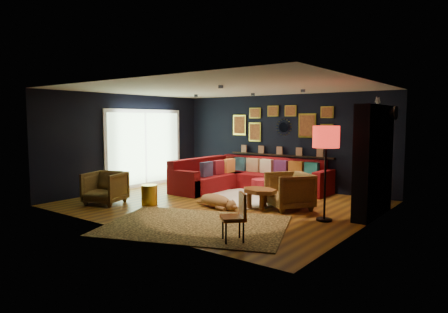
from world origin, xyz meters
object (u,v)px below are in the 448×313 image
Objects in this scene: armchair_right at (289,189)px; floor_lamp at (326,141)px; orange_chair at (237,213)px; dog at (215,198)px; coffee_table at (259,193)px; gold_stool at (149,195)px; armchair_left at (105,186)px; sectional at (244,178)px; pouf at (262,186)px.

armchair_right is 0.48× the size of floor_lamp.
dog is (-1.79, 1.72, -0.25)m from orange_chair.
orange_chair is 2.49m from dog.
armchair_right is 2.60m from orange_chair.
armchair_right is at bearing 40.11° from coffee_table.
orange_chair reaches higher than gold_stool.
floor_lamp reaches higher than coffee_table.
gold_stool is (0.87, 0.54, -0.18)m from armchair_left.
gold_stool is at bearing -155.80° from orange_chair.
armchair_right is 1.56m from floor_lamp.
floor_lamp is at bearing -0.24° from armchair_left.
floor_lamp reaches higher than sectional.
dog is (-2.36, -0.35, -1.31)m from floor_lamp.
sectional is 1.89× the size of floor_lamp.
gold_stool reaches higher than pouf.
coffee_table is 0.77× the size of dog.
pouf is 2.93m from gold_stool.
sectional is 2.34m from dog.
sectional is 2.95m from gold_stool.
armchair_left is at bearing -141.02° from dog.
pouf is 0.31× the size of floor_lamp.
gold_stool is (-2.22, -1.10, -0.14)m from coffee_table.
pouf and dog have the same top height.
sectional is 2.52m from armchair_right.
floor_lamp reaches higher than armchair_right.
sectional is at bearing -176.07° from armchair_right.
pouf is (0.78, -0.31, -0.11)m from sectional.
pouf is at bearing 158.56° from orange_chair.
pouf is at bearing 99.65° from dog.
armchair_left is at bearing -147.96° from gold_stool.
sectional is at bearing 119.33° from dog.
orange_chair is (3.16, -1.05, 0.23)m from gold_stool.
pouf is 0.47× the size of dog.
orange_chair is (4.03, -0.50, 0.05)m from armchair_left.
gold_stool is at bearing -113.99° from armchair_right.
sectional is 4.21× the size of armchair_left.
armchair_right is at bearing 10.76° from armchair_left.
coffee_table is 1.07× the size of armchair_right.
sectional is 3.93× the size of armchair_right.
dog is (2.23, 1.21, -0.20)m from armchair_left.
armchair_left is (-2.26, -3.12, 0.19)m from pouf.
floor_lamp is (4.59, 1.57, 1.12)m from armchair_left.
coffee_table is at bearing -102.99° from armchair_right.
orange_chair is at bearing -64.00° from pouf.
armchair_left is (-3.09, -1.64, 0.04)m from coffee_table.
sectional reaches higher than gold_stool.
pouf is 0.70× the size of armchair_left.
gold_stool is (-0.61, -2.88, -0.10)m from sectional.
coffee_table is 1.90m from floor_lamp.
dog is (0.76, -2.21, -0.11)m from sectional.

